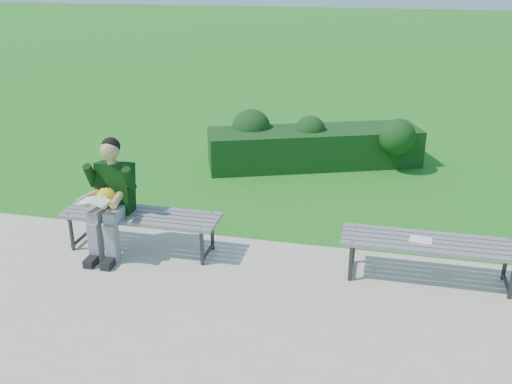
{
  "coord_description": "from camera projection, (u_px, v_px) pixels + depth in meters",
  "views": [
    {
      "loc": [
        1.38,
        -5.96,
        3.08
      ],
      "look_at": [
        0.08,
        -0.3,
        0.75
      ],
      "focal_mm": 40.0,
      "sensor_mm": 36.0,
      "label": 1
    }
  ],
  "objects": [
    {
      "name": "bench_left",
      "position": [
        141.0,
        218.0,
        6.44
      ],
      "size": [
        1.8,
        0.5,
        0.46
      ],
      "color": "slate",
      "rests_on": "walkway"
    },
    {
      "name": "walkway",
      "position": [
        212.0,
        323.0,
        5.24
      ],
      "size": [
        30.0,
        3.5,
        0.02
      ],
      "color": "beige",
      "rests_on": "ground"
    },
    {
      "name": "hedge",
      "position": [
        313.0,
        143.0,
        9.28
      ],
      "size": [
        3.51,
        2.03,
        0.89
      ],
      "color": "#113A13",
      "rests_on": "ground"
    },
    {
      "name": "paper_sheet",
      "position": [
        421.0,
        240.0,
        5.81
      ],
      "size": [
        0.24,
        0.18,
        0.01
      ],
      "color": "white",
      "rests_on": "bench_right"
    },
    {
      "name": "ground",
      "position": [
        255.0,
        241.0,
        6.83
      ],
      "size": [
        80.0,
        80.0,
        0.0
      ],
      "color": "#3C7624",
      "rests_on": "ground"
    },
    {
      "name": "seated_boy",
      "position": [
        110.0,
        194.0,
        6.3
      ],
      "size": [
        0.56,
        0.76,
        1.31
      ],
      "color": "slate",
      "rests_on": "walkway"
    },
    {
      "name": "bench_right",
      "position": [
        430.0,
        246.0,
        5.81
      ],
      "size": [
        1.8,
        0.5,
        0.46
      ],
      "color": "slate",
      "rests_on": "walkway"
    }
  ]
}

